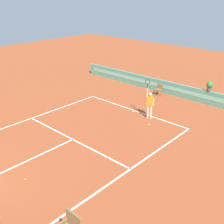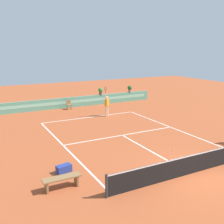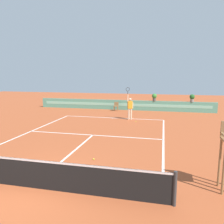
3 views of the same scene
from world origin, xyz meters
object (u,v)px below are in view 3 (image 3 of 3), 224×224
(potted_plant_far_right, at_px, (192,98))
(potted_plant_right, at_px, (154,97))
(tennis_player, at_px, (130,107))
(ball_kid_chair, at_px, (116,106))
(tennis_ball_near_baseline, at_px, (136,122))
(tennis_ball_mid_court, at_px, (94,159))

(potted_plant_far_right, xyz_separation_m, potted_plant_right, (-3.53, 0.00, 0.00))
(tennis_player, bearing_deg, ball_kid_chair, 115.91)
(ball_kid_chair, bearing_deg, tennis_player, -64.09)
(tennis_player, height_order, tennis_ball_near_baseline, tennis_player)
(potted_plant_far_right, distance_m, potted_plant_right, 3.53)
(potted_plant_far_right, height_order, potted_plant_right, same)
(tennis_ball_mid_court, bearing_deg, potted_plant_right, 82.04)
(tennis_ball_mid_court, distance_m, potted_plant_far_right, 14.81)
(tennis_ball_near_baseline, bearing_deg, tennis_player, 126.01)
(ball_kid_chair, xyz_separation_m, tennis_ball_near_baseline, (2.60, -4.94, -0.44))
(tennis_ball_near_baseline, bearing_deg, tennis_ball_mid_court, -95.79)
(ball_kid_chair, height_order, tennis_player, tennis_player)
(tennis_player, bearing_deg, tennis_ball_mid_court, -91.35)
(tennis_ball_near_baseline, relative_size, potted_plant_far_right, 0.09)
(tennis_ball_mid_court, xyz_separation_m, potted_plant_right, (1.92, 13.70, 1.38))
(tennis_ball_near_baseline, height_order, potted_plant_far_right, potted_plant_far_right)
(tennis_ball_near_baseline, relative_size, potted_plant_right, 0.09)
(tennis_ball_near_baseline, distance_m, potted_plant_far_right, 7.45)
(tennis_ball_mid_court, height_order, potted_plant_far_right, potted_plant_far_right)
(tennis_ball_mid_court, bearing_deg, tennis_player, 88.65)
(tennis_player, xyz_separation_m, tennis_ball_mid_court, (-0.21, -8.87, -1.02))
(ball_kid_chair, height_order, tennis_ball_mid_court, ball_kid_chair)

